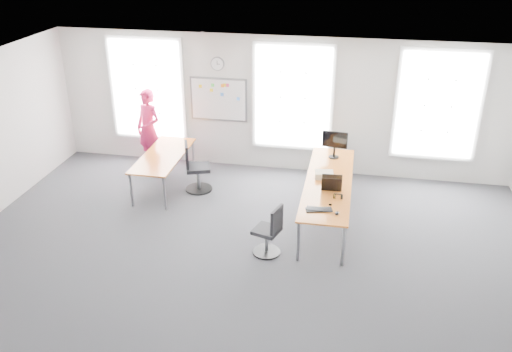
% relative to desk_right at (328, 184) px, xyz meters
% --- Properties ---
extents(floor, '(10.00, 10.00, 0.00)m').
position_rel_desk_right_xyz_m(floor, '(-1.26, -1.91, -0.72)').
color(floor, '#26262B').
rests_on(floor, ground).
extents(ceiling, '(10.00, 10.00, 0.00)m').
position_rel_desk_right_xyz_m(ceiling, '(-1.26, -1.91, 2.28)').
color(ceiling, silver).
rests_on(ceiling, ground).
extents(wall_back, '(10.00, 0.00, 10.00)m').
position_rel_desk_right_xyz_m(wall_back, '(-1.26, 2.09, 0.78)').
color(wall_back, silver).
rests_on(wall_back, ground).
extents(window_left, '(1.60, 0.06, 2.20)m').
position_rel_desk_right_xyz_m(window_left, '(-4.26, 2.06, 0.98)').
color(window_left, silver).
rests_on(window_left, wall_back).
extents(window_mid, '(1.60, 0.06, 2.20)m').
position_rel_desk_right_xyz_m(window_mid, '(-0.96, 2.06, 0.98)').
color(window_mid, silver).
rests_on(window_mid, wall_back).
extents(window_right, '(1.60, 0.06, 2.20)m').
position_rel_desk_right_xyz_m(window_right, '(2.04, 2.06, 0.98)').
color(window_right, silver).
rests_on(window_right, wall_back).
extents(desk_right, '(0.85, 3.18, 0.77)m').
position_rel_desk_right_xyz_m(desk_right, '(0.00, 0.00, 0.00)').
color(desk_right, orange).
rests_on(desk_right, ground).
extents(desk_left, '(0.81, 2.02, 0.74)m').
position_rel_desk_right_xyz_m(desk_left, '(-3.47, 0.68, -0.05)').
color(desk_left, orange).
rests_on(desk_left, ground).
extents(chair_right, '(0.51, 0.51, 0.91)m').
position_rel_desk_right_xyz_m(chair_right, '(-0.87, -1.41, -0.33)').
color(chair_right, black).
rests_on(chair_right, ground).
extents(chair_left, '(0.61, 0.61, 1.05)m').
position_rel_desk_right_xyz_m(chair_left, '(-2.78, 0.66, -0.26)').
color(chair_left, black).
rests_on(chair_left, ground).
extents(person, '(0.78, 0.66, 1.80)m').
position_rel_desk_right_xyz_m(person, '(-4.14, 1.66, 0.18)').
color(person, '#CD1D53').
rests_on(person, ground).
extents(whiteboard, '(1.20, 0.03, 0.90)m').
position_rel_desk_right_xyz_m(whiteboard, '(-2.61, 2.06, 0.83)').
color(whiteboard, white).
rests_on(whiteboard, wall_back).
extents(wall_clock, '(0.30, 0.04, 0.30)m').
position_rel_desk_right_xyz_m(wall_clock, '(-2.61, 2.06, 1.63)').
color(wall_clock, gray).
rests_on(wall_clock, wall_back).
extents(keyboard, '(0.47, 0.27, 0.02)m').
position_rel_desk_right_xyz_m(keyboard, '(-0.08, -1.14, 0.06)').
color(keyboard, black).
rests_on(keyboard, desk_right).
extents(mouse, '(0.10, 0.13, 0.04)m').
position_rel_desk_right_xyz_m(mouse, '(0.22, -1.23, 0.07)').
color(mouse, black).
rests_on(mouse, desk_right).
extents(lens_cap, '(0.06, 0.06, 0.01)m').
position_rel_desk_right_xyz_m(lens_cap, '(0.09, -0.92, 0.05)').
color(lens_cap, black).
rests_on(lens_cap, desk_right).
extents(headphones, '(0.16, 0.09, 0.10)m').
position_rel_desk_right_xyz_m(headphones, '(0.20, -0.67, 0.09)').
color(headphones, black).
rests_on(headphones, desk_right).
extents(laptop_sleeve, '(0.36, 0.21, 0.29)m').
position_rel_desk_right_xyz_m(laptop_sleeve, '(0.07, -0.39, 0.19)').
color(laptop_sleeve, black).
rests_on(laptop_sleeve, desk_right).
extents(paper_stack, '(0.37, 0.29, 0.12)m').
position_rel_desk_right_xyz_m(paper_stack, '(-0.10, 0.14, 0.11)').
color(paper_stack, '#F0E5BC').
rests_on(paper_stack, desk_right).
extents(monitor, '(0.51, 0.21, 0.57)m').
position_rel_desk_right_xyz_m(monitor, '(0.03, 1.11, 0.39)').
color(monitor, black).
rests_on(monitor, desk_right).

